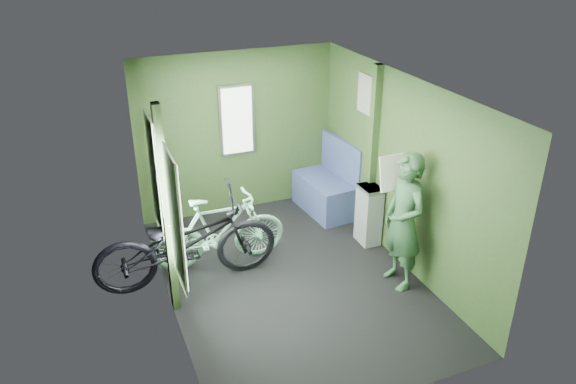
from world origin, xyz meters
The scene contains 6 objects.
room centered at (-0.04, 0.04, 1.44)m, with size 4.00×4.02×2.31m.
bicycle_black centered at (-1.12, 0.38, 0.00)m, with size 0.73×2.10×1.10m, color black.
bicycle_mint centered at (-0.67, 0.60, 0.00)m, with size 0.46×1.62×0.97m, color #9EE4C2.
passenger centered at (1.14, -0.52, 0.81)m, with size 0.41×0.66×1.61m.
waste_box centered at (1.26, 0.44, 0.40)m, with size 0.23×0.33×0.79m, color gray.
bench_seat centered at (1.15, 1.45, 0.31)m, with size 0.65×1.05×1.06m.
Camera 1 is at (-2.09, -5.09, 3.80)m, focal length 35.00 mm.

